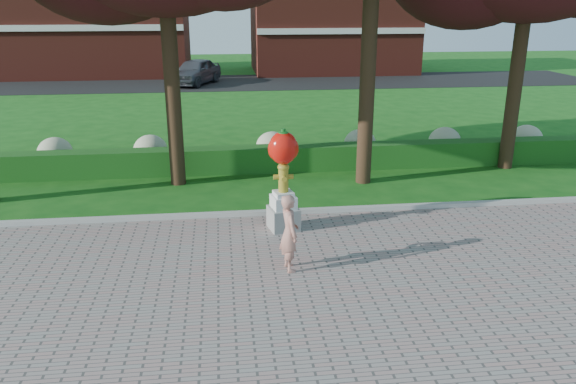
{
  "coord_description": "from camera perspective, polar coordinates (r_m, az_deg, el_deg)",
  "views": [
    {
      "loc": [
        -0.65,
        -10.19,
        5.13
      ],
      "look_at": [
        0.69,
        1.0,
        1.3
      ],
      "focal_mm": 35.0,
      "sensor_mm": 36.0,
      "label": 1
    }
  ],
  "objects": [
    {
      "name": "building_left",
      "position": [
        45.2,
        -19.5,
        15.65
      ],
      "size": [
        14.0,
        8.0,
        7.0
      ],
      "primitive_type": "cube",
      "color": "maroon",
      "rests_on": "ground"
    },
    {
      "name": "lawn_hedge",
      "position": [
        17.84,
        -4.5,
        3.31
      ],
      "size": [
        24.0,
        0.7,
        0.8
      ],
      "primitive_type": "cube",
      "color": "#164E16",
      "rests_on": "ground"
    },
    {
      "name": "hydrant_sculpture",
      "position": [
        12.89,
        -0.47,
        1.52
      ],
      "size": [
        0.77,
        0.77,
        2.41
      ],
      "rotation": [
        0.0,
        0.0,
        0.21
      ],
      "color": "gray",
      "rests_on": "walkway"
    },
    {
      "name": "ground",
      "position": [
        11.43,
        -2.87,
        -7.95
      ],
      "size": [
        100.0,
        100.0,
        0.0
      ],
      "primitive_type": "plane",
      "color": "#145114",
      "rests_on": "ground"
    },
    {
      "name": "parked_car",
      "position": [
        37.84,
        -9.41,
        12.0
      ],
      "size": [
        3.7,
        5.23,
        1.65
      ],
      "primitive_type": "imported",
      "rotation": [
        0.0,
        0.0,
        -0.4
      ],
      "color": "#47484F",
      "rests_on": "street"
    },
    {
      "name": "street",
      "position": [
        38.54,
        -5.9,
        11.01
      ],
      "size": [
        50.0,
        8.0,
        0.02
      ],
      "primitive_type": "cube",
      "color": "black",
      "rests_on": "ground"
    },
    {
      "name": "woman",
      "position": [
        11.06,
        0.14,
        -4.15
      ],
      "size": [
        0.47,
        0.63,
        1.58
      ],
      "primitive_type": "imported",
      "rotation": [
        0.0,
        0.0,
        1.74
      ],
      "color": "tan",
      "rests_on": "walkway"
    },
    {
      "name": "building_right",
      "position": [
        45.07,
        4.43,
        16.23
      ],
      "size": [
        12.0,
        8.0,
        6.4
      ],
      "primitive_type": "cube",
      "color": "maroon",
      "rests_on": "ground"
    },
    {
      "name": "curb",
      "position": [
        14.14,
        -3.74,
        -2.24
      ],
      "size": [
        40.0,
        0.18,
        0.15
      ],
      "primitive_type": "cube",
      "color": "#ADADA5",
      "rests_on": "ground"
    },
    {
      "name": "hydrangea_row",
      "position": [
        18.8,
        -2.9,
        4.62
      ],
      "size": [
        20.1,
        1.1,
        0.99
      ],
      "color": "beige",
      "rests_on": "ground"
    }
  ]
}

